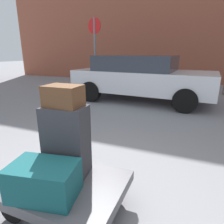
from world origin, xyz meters
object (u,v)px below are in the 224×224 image
(duffel_bag_brown_topmost_pile, at_px, (63,96))
(no_parking_sign, at_px, (95,50))
(luggage_cart, at_px, (64,188))
(duffel_bag_teal_stacked_top, at_px, (44,180))
(parked_car, at_px, (141,77))
(suitcase_charcoal_front_left, at_px, (67,141))

(duffel_bag_brown_topmost_pile, xyz_separation_m, no_parking_sign, (-2.02, 4.62, 0.45))
(luggage_cart, distance_m, duffel_bag_brown_topmost_pile, 0.87)
(luggage_cart, relative_size, duffel_bag_brown_topmost_pile, 3.44)
(duffel_bag_teal_stacked_top, xyz_separation_m, parked_car, (-0.50, 5.16, 0.27))
(luggage_cart, xyz_separation_m, suitcase_charcoal_front_left, (-0.04, 0.14, 0.42))
(suitcase_charcoal_front_left, distance_m, duffel_bag_teal_stacked_top, 0.41)
(suitcase_charcoal_front_left, bearing_deg, parked_car, 88.15)
(suitcase_charcoal_front_left, relative_size, parked_car, 0.16)
(suitcase_charcoal_front_left, xyz_separation_m, duffel_bag_teal_stacked_top, (0.01, -0.36, -0.20))
(parked_car, bearing_deg, suitcase_charcoal_front_left, -84.19)
(suitcase_charcoal_front_left, relative_size, duffel_bag_brown_topmost_pile, 2.12)
(luggage_cart, distance_m, no_parking_sign, 5.35)
(suitcase_charcoal_front_left, height_order, duffel_bag_teal_stacked_top, suitcase_charcoal_front_left)
(duffel_bag_teal_stacked_top, height_order, no_parking_sign, no_parking_sign)
(luggage_cart, height_order, parked_car, parked_car)
(duffel_bag_teal_stacked_top, bearing_deg, no_parking_sign, 101.48)
(luggage_cart, bearing_deg, suitcase_charcoal_front_left, 106.22)
(parked_car, bearing_deg, luggage_cart, -83.88)
(duffel_bag_brown_topmost_pile, relative_size, no_parking_sign, 0.13)
(duffel_bag_teal_stacked_top, bearing_deg, luggage_cart, 70.87)
(luggage_cart, bearing_deg, no_parking_sign, 113.35)
(duffel_bag_brown_topmost_pile, distance_m, parked_car, 4.84)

